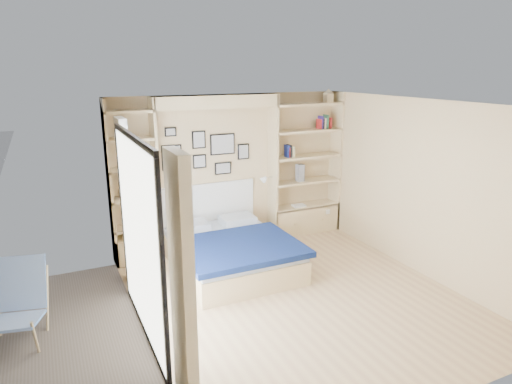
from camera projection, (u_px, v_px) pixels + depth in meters
name	position (u px, v px, depth m)	size (l,w,h in m)	color
ground	(297.00, 297.00, 5.98)	(4.50, 4.50, 0.00)	tan
room_shell	(226.00, 193.00, 6.87)	(4.50, 4.50, 4.50)	tan
bed	(231.00, 251.00, 6.77)	(1.67, 2.08, 1.07)	#E4C589
photo_gallery	(205.00, 151.00, 7.31)	(1.48, 0.02, 0.82)	black
reading_lamps	(220.00, 184.00, 7.31)	(1.92, 0.12, 0.15)	silver
shelf_decor	(293.00, 141.00, 7.78)	(3.58, 0.23, 2.03)	#A11713
deck_chair	(19.00, 303.00, 4.99)	(0.70, 0.96, 0.88)	tan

